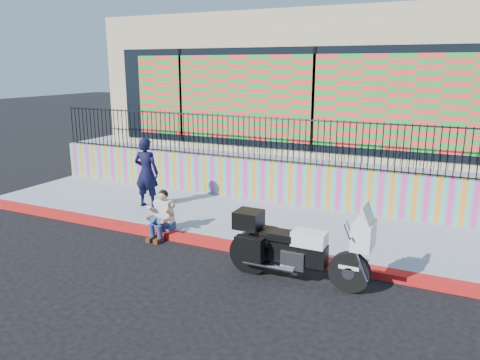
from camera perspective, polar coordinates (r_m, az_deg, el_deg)
The scene contains 10 objects.
ground at distance 9.77m, azimuth 1.11°, elevation -8.84°, with size 90.00×90.00×0.00m, color black.
red_curb at distance 9.74m, azimuth 1.11°, elevation -8.44°, with size 16.00×0.30×0.15m, color #B80D1A.
sidewalk at distance 11.16m, azimuth 4.65°, elevation -5.52°, with size 16.00×3.00×0.15m, color gray.
mural_wall at distance 12.43m, azimuth 7.37°, elevation -0.57°, with size 16.00×0.20×1.10m, color #D93989.
metal_fence at distance 12.20m, azimuth 7.54°, elevation 4.67°, with size 15.80×0.04×1.20m, color black, non-canonical shape.
elevated_platform at distance 17.26m, azimuth 12.76°, elevation 2.99°, with size 16.00×10.00×1.25m, color gray.
storefront_building at distance 16.76m, azimuth 13.07°, elevation 11.71°, with size 14.00×8.06×4.00m.
police_motorcycle at distance 8.39m, azimuth 6.81°, elevation -7.98°, with size 2.54×0.84×1.58m.
police_officer at distance 12.35m, azimuth -11.34°, elevation 0.92°, with size 0.67×0.44×1.83m, color black.
seated_man at distance 10.54m, azimuth -9.65°, elevation -4.71°, with size 0.54×0.71×1.06m.
Camera 1 is at (3.74, -8.20, 3.76)m, focal length 35.00 mm.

